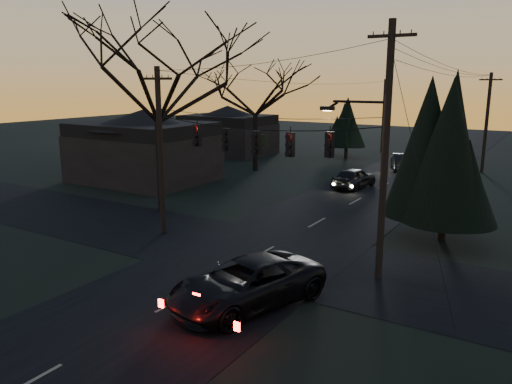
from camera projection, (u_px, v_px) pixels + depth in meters
The scene contains 17 objects.
ground_plane at pixel (87, 351), 14.71m from camera, with size 160.00×160.00×0.00m, color black.
main_road at pixel (344, 208), 31.31m from camera, with size 8.00×120.00×0.02m, color black.
cross_road at pixel (262, 253), 23.01m from camera, with size 60.00×7.00×0.02m, color black.
utility_pole_right at pixel (378, 278), 20.19m from camera, with size 5.00×0.30×10.00m, color black, non-canonical shape.
utility_pole_left at pixel (164, 233), 26.10m from camera, with size 1.80×0.30×8.50m, color black, non-canonical shape.
utility_pole_far_r at pixel (482, 172), 43.43m from camera, with size 1.80×0.30×8.50m, color black, non-canonical shape.
utility_pole_far_l at pixel (381, 152), 55.98m from camera, with size 0.30×0.30×8.00m, color black, non-canonical shape.
span_signal_assembly at pixel (258, 141), 22.01m from camera, with size 11.50×0.44×1.65m.
bare_tree_left at pixel (157, 85), 28.98m from camera, with size 9.42×9.42×10.79m.
evergreen_right at pixel (448, 154), 23.98m from camera, with size 4.18×4.18×7.53m.
bare_tree_dist at pixel (255, 92), 43.01m from camera, with size 7.83×7.83×9.78m.
evergreen_dist at pixel (347, 123), 51.29m from camera, with size 3.68×3.68×5.89m.
house_left_near at pixel (143, 146), 39.44m from camera, with size 10.00×8.00×5.60m.
house_left_far at pixel (228, 130), 54.30m from camera, with size 9.00×7.00×5.20m.
suv_near at pixel (247, 284), 17.53m from camera, with size 2.72×5.89×1.64m, color black.
sedan_oncoming_a at pixel (354, 178), 36.96m from camera, with size 1.80×4.48×1.53m, color black.
sedan_oncoming_b at pixel (402, 162), 44.42m from camera, with size 1.60×4.59×1.51m, color black.
Camera 1 is at (11.26, -8.72, 7.78)m, focal length 35.00 mm.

